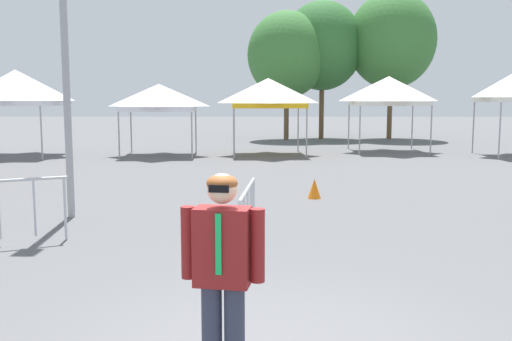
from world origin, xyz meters
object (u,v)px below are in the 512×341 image
Objects in this scene: canopy_tent_center at (389,91)px; tree_behind_tents_left at (392,40)px; tree_behind_tents_center at (287,55)px; crowd_barrier_near_person at (247,209)px; canopy_tent_far_right at (159,98)px; traffic_cone_lot_center at (314,189)px; person_foreground at (223,270)px; canopy_tent_behind_left at (16,88)px; tree_behind_tents_right at (322,46)px; canopy_tent_right_of_center at (268,93)px.

tree_behind_tents_left reaches higher than canopy_tent_center.
tree_behind_tents_center reaches higher than crowd_barrier_near_person.
tree_behind_tents_center is (5.54, 9.15, 2.40)m from canopy_tent_far_right.
tree_behind_tents_center is 3.43× the size of crowd_barrier_near_person.
crowd_barrier_near_person reaches higher than traffic_cone_lot_center.
canopy_tent_center is 1.57× the size of crowd_barrier_near_person.
tree_behind_tents_center is (1.52, 28.45, 3.74)m from person_foreground.
canopy_tent_behind_left is at bearing -140.48° from tree_behind_tents_center.
tree_behind_tents_right is 16.94× the size of traffic_cone_lot_center.
tree_behind_tents_left is at bearing 77.37° from canopy_tent_center.
canopy_tent_behind_left reaches higher than person_foreground.
canopy_tent_center is at bearing 10.58° from canopy_tent_far_right.
traffic_cone_lot_center is (11.30, -10.00, -2.54)m from canopy_tent_behind_left.
canopy_tent_center is 8.82m from tree_behind_tents_left.
canopy_tent_center is at bearing 74.88° from person_foreground.
canopy_tent_behind_left is 18.28m from crowd_barrier_near_person.
tree_behind_tents_right is at bearing 178.24° from tree_behind_tents_left.
traffic_cone_lot_center is (-2.11, -20.24, -5.11)m from tree_behind_tents_right.
traffic_cone_lot_center is (1.04, -10.61, -2.33)m from canopy_tent_right_of_center.
tree_behind_tents_right is (3.59, 29.34, 4.31)m from person_foreground.
tree_behind_tents_left reaches higher than canopy_tent_behind_left.
canopy_tent_behind_left is 15.65m from canopy_tent_center.
person_foreground is 3.88m from crowd_barrier_near_person.
canopy_tent_right_of_center is at bearing 88.72° from person_foreground.
canopy_tent_center is 0.46× the size of tree_behind_tents_center.
tree_behind_tents_left is at bearing 40.65° from canopy_tent_far_right.
canopy_tent_center is 1.86× the size of person_foreground.
tree_behind_tents_center is at bearing 39.52° from canopy_tent_behind_left.
canopy_tent_center is at bearing -75.56° from tree_behind_tents_right.
tree_behind_tents_center is (11.33, 9.35, 2.00)m from canopy_tent_behind_left.
person_foreground is (4.02, -19.30, -1.34)m from canopy_tent_far_right.
canopy_tent_far_right is 15.57m from tree_behind_tents_left.
tree_behind_tents_center is 15.47× the size of traffic_cone_lot_center.
person_foreground is 0.23× the size of tree_behind_tents_right.
person_foreground is at bearing -96.98° from tree_behind_tents_right.
canopy_tent_far_right is 9.91m from canopy_tent_center.
person_foreground is 29.87m from tree_behind_tents_right.
tree_behind_tents_center is at bearing 86.63° from crowd_barrier_near_person.
canopy_tent_center is at bearing 71.90° from crowd_barrier_near_person.
traffic_cone_lot_center is at bearing -106.72° from tree_behind_tents_left.
canopy_tent_right_of_center is 10.91m from traffic_cone_lot_center.
canopy_tent_right_of_center is 1.51× the size of crowd_barrier_near_person.
crowd_barrier_near_person is (-1.45, -24.59, -4.02)m from tree_behind_tents_center.
tree_behind_tents_right reaches higher than person_foreground.
crowd_barrier_near_person is at bearing -108.10° from canopy_tent_center.
canopy_tent_center reaches higher than crowd_barrier_near_person.
canopy_tent_right_of_center is 6.82× the size of traffic_cone_lot_center.
person_foreground is at bearing -99.25° from traffic_cone_lot_center.
crowd_barrier_near_person is at bearing -75.15° from canopy_tent_far_right.
canopy_tent_behind_left is 7.51× the size of traffic_cone_lot_center.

